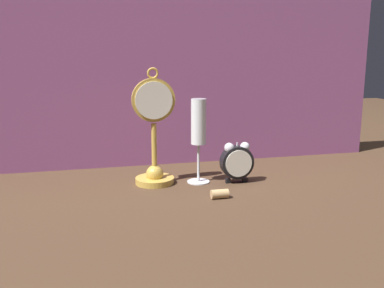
{
  "coord_description": "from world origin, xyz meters",
  "views": [
    {
      "loc": [
        -0.26,
        -0.97,
        0.34
      ],
      "look_at": [
        0.0,
        0.08,
        0.11
      ],
      "focal_mm": 40.0,
      "sensor_mm": 36.0,
      "label": 1
    }
  ],
  "objects_px": {
    "alarm_clock_twin_bell": "(237,160)",
    "champagne_flute": "(199,129)",
    "pocket_watch_on_stand": "(154,140)",
    "wine_cork": "(220,194)"
  },
  "relations": [
    {
      "from": "wine_cork",
      "to": "champagne_flute",
      "type": "bearing_deg",
      "value": 96.22
    },
    {
      "from": "champagne_flute",
      "to": "wine_cork",
      "type": "height_order",
      "value": "champagne_flute"
    },
    {
      "from": "alarm_clock_twin_bell",
      "to": "wine_cork",
      "type": "bearing_deg",
      "value": -126.32
    },
    {
      "from": "wine_cork",
      "to": "alarm_clock_twin_bell",
      "type": "bearing_deg",
      "value": 53.68
    },
    {
      "from": "pocket_watch_on_stand",
      "to": "alarm_clock_twin_bell",
      "type": "height_order",
      "value": "pocket_watch_on_stand"
    },
    {
      "from": "champagne_flute",
      "to": "wine_cork",
      "type": "distance_m",
      "value": 0.2
    },
    {
      "from": "pocket_watch_on_stand",
      "to": "champagne_flute",
      "type": "distance_m",
      "value": 0.12
    },
    {
      "from": "alarm_clock_twin_bell",
      "to": "champagne_flute",
      "type": "relative_size",
      "value": 0.49
    },
    {
      "from": "pocket_watch_on_stand",
      "to": "wine_cork",
      "type": "height_order",
      "value": "pocket_watch_on_stand"
    },
    {
      "from": "pocket_watch_on_stand",
      "to": "wine_cork",
      "type": "bearing_deg",
      "value": -50.46
    }
  ]
}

